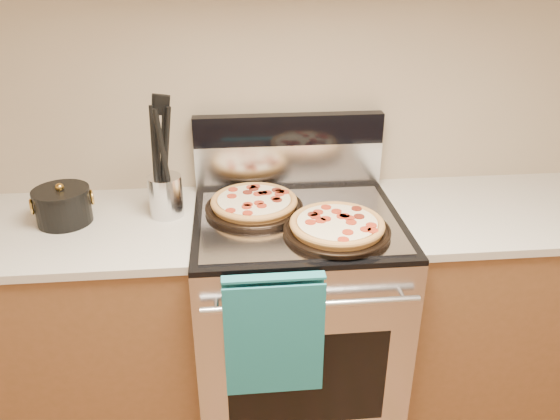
{
  "coord_description": "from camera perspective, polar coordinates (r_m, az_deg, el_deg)",
  "views": [
    {
      "loc": [
        -0.23,
        -0.12,
        1.82
      ],
      "look_at": [
        -0.07,
        1.55,
        1.0
      ],
      "focal_mm": 35.0,
      "sensor_mm": 36.0,
      "label": 1
    }
  ],
  "objects": [
    {
      "name": "cabinet_left",
      "position": [
        2.36,
        -20.63,
        -11.82
      ],
      "size": [
        1.0,
        0.62,
        0.88
      ],
      "primitive_type": "cube",
      "color": "brown",
      "rests_on": "ground"
    },
    {
      "name": "range_body",
      "position": [
        2.25,
        1.67,
        -11.54
      ],
      "size": [
        0.76,
        0.68,
        0.9
      ],
      "primitive_type": "cube",
      "color": "#B7B7BC",
      "rests_on": "ground"
    },
    {
      "name": "cabinet_right",
      "position": [
        2.53,
        22.05,
        -9.33
      ],
      "size": [
        1.0,
        0.62,
        0.88
      ],
      "primitive_type": "cube",
      "color": "brown",
      "rests_on": "ground"
    },
    {
      "name": "saucepan",
      "position": [
        2.12,
        -21.7,
        0.27
      ],
      "size": [
        0.24,
        0.24,
        0.12
      ],
      "primitive_type": "cylinder",
      "rotation": [
        0.0,
        0.0,
        0.31
      ],
      "color": "black",
      "rests_on": "countertop_left"
    },
    {
      "name": "oven_handle",
      "position": [
        1.75,
        3.33,
        -9.88
      ],
      "size": [
        0.7,
        0.03,
        0.03
      ],
      "primitive_type": "cylinder",
      "rotation": [
        0.0,
        1.57,
        0.0
      ],
      "color": "silver",
      "rests_on": "range_body"
    },
    {
      "name": "countertop_right",
      "position": [
        2.31,
        23.9,
        -0.03
      ],
      "size": [
        1.02,
        0.64,
        0.03
      ],
      "primitive_type": "cube",
      "color": "#B8B1A5",
      "rests_on": "cabinet_right"
    },
    {
      "name": "wall_back",
      "position": [
        2.19,
        0.83,
        13.5
      ],
      "size": [
        4.0,
        0.0,
        4.0
      ],
      "primitive_type": "plane",
      "rotation": [
        1.57,
        0.0,
        0.0
      ],
      "color": "tan",
      "rests_on": "ground"
    },
    {
      "name": "foil_sheet",
      "position": [
        1.98,
        1.95,
        -1.13
      ],
      "size": [
        0.7,
        0.55,
        0.01
      ],
      "primitive_type": "cube",
      "color": "gray",
      "rests_on": "cooktop"
    },
    {
      "name": "pepperoni_pizza_front",
      "position": [
        1.88,
        5.97,
        -1.74
      ],
      "size": [
        0.44,
        0.44,
        0.05
      ],
      "primitive_type": null,
      "rotation": [
        0.0,
        0.0,
        -0.24
      ],
      "color": "#AB7634",
      "rests_on": "foil_sheet"
    },
    {
      "name": "countertop_left",
      "position": [
        2.13,
        -22.52,
        -2.01
      ],
      "size": [
        1.02,
        0.64,
        0.03
      ],
      "primitive_type": "cube",
      "color": "#B8B1A5",
      "rests_on": "cabinet_left"
    },
    {
      "name": "oven_window",
      "position": [
        2.0,
        2.88,
        -17.36
      ],
      "size": [
        0.56,
        0.01,
        0.4
      ],
      "primitive_type": "cube",
      "color": "black",
      "rests_on": "range_body"
    },
    {
      "name": "utensil_crock",
      "position": [
        2.06,
        -11.85,
        1.46
      ],
      "size": [
        0.16,
        0.16,
        0.16
      ],
      "primitive_type": "cylinder",
      "rotation": [
        0.0,
        0.0,
        0.33
      ],
      "color": "silver",
      "rests_on": "countertop_left"
    },
    {
      "name": "dish_towel",
      "position": [
        1.8,
        -0.64,
        -12.7
      ],
      "size": [
        0.32,
        0.05,
        0.42
      ],
      "primitive_type": null,
      "color": "#1B8B79",
      "rests_on": "oven_handle"
    },
    {
      "name": "pepperoni_pizza_back",
      "position": [
        2.04,
        -2.72,
        0.64
      ],
      "size": [
        0.39,
        0.39,
        0.05
      ],
      "primitive_type": null,
      "rotation": [
        0.0,
        0.0,
        0.08
      ],
      "color": "#AB7634",
      "rests_on": "foil_sheet"
    },
    {
      "name": "backsplash_upper",
      "position": [
        2.2,
        0.91,
        8.43
      ],
      "size": [
        0.76,
        0.06,
        0.12
      ],
      "primitive_type": "cube",
      "color": "black",
      "rests_on": "backsplash_lower"
    },
    {
      "name": "cooktop",
      "position": [
        2.01,
        1.83,
        -1.07
      ],
      "size": [
        0.76,
        0.68,
        0.02
      ],
      "primitive_type": "cube",
      "color": "black",
      "rests_on": "range_body"
    },
    {
      "name": "backsplash_lower",
      "position": [
        2.25,
        0.89,
        4.79
      ],
      "size": [
        0.76,
        0.06,
        0.18
      ],
      "primitive_type": "cube",
      "color": "silver",
      "rests_on": "cooktop"
    }
  ]
}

